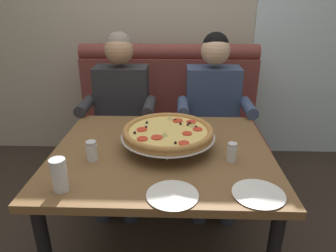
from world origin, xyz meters
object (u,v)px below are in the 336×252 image
(dining_table, at_px, (162,164))
(patio_chair, at_px, (276,90))
(shaker_oregano, at_px, (232,154))
(plate_near_right, at_px, (259,193))
(diner_left, at_px, (120,110))
(drinking_glass, at_px, (60,177))
(pizza, at_px, (168,132))
(shaker_pepper_flakes, at_px, (92,152))
(diner_right, at_px, (213,111))
(plate_near_left, at_px, (172,194))
(booth_bench, at_px, (168,134))

(dining_table, relative_size, patio_chair, 1.34)
(shaker_oregano, distance_m, plate_near_right, 0.29)
(diner_left, height_order, drinking_glass, diner_left)
(shaker_oregano, xyz_separation_m, patio_chair, (0.85, 2.07, -0.26))
(pizza, bearing_deg, patio_chair, 58.82)
(diner_left, bearing_deg, drinking_glass, -93.01)
(shaker_oregano, relative_size, plate_near_right, 0.45)
(drinking_glass, bearing_deg, shaker_pepper_flakes, 75.97)
(diner_left, relative_size, diner_right, 1.00)
(pizza, height_order, shaker_oregano, pizza)
(shaker_oregano, xyz_separation_m, drinking_glass, (-0.76, -0.27, 0.02))
(dining_table, distance_m, plate_near_left, 0.42)
(diner_left, bearing_deg, patio_chair, 39.13)
(booth_bench, height_order, shaker_oregano, booth_bench)
(shaker_pepper_flakes, xyz_separation_m, plate_near_right, (0.76, -0.27, -0.03))
(pizza, xyz_separation_m, shaker_oregano, (0.32, -0.13, -0.05))
(shaker_pepper_flakes, relative_size, shaker_oregano, 1.05)
(booth_bench, relative_size, shaker_oregano, 15.89)
(pizza, height_order, plate_near_left, pizza)
(dining_table, bearing_deg, drinking_glass, -136.81)
(shaker_oregano, relative_size, patio_chair, 0.11)
(dining_table, xyz_separation_m, plate_near_left, (0.06, -0.41, 0.10))
(dining_table, distance_m, drinking_glass, 0.58)
(pizza, distance_m, plate_near_right, 0.57)
(plate_near_right, bearing_deg, shaker_pepper_flakes, 160.73)
(booth_bench, relative_size, diner_right, 1.22)
(shaker_pepper_flakes, bearing_deg, patio_chair, 53.44)
(shaker_pepper_flakes, xyz_separation_m, drinking_glass, (-0.06, -0.26, 0.02))
(shaker_oregano, relative_size, drinking_glass, 0.67)
(diner_right, bearing_deg, plate_near_left, -104.45)
(shaker_oregano, bearing_deg, patio_chair, 67.60)
(dining_table, relative_size, plate_near_right, 5.27)
(booth_bench, height_order, plate_near_left, booth_bench)
(pizza, relative_size, shaker_oregano, 5.13)
(booth_bench, xyz_separation_m, pizza, (0.03, -0.94, 0.44))
(pizza, bearing_deg, drinking_glass, -137.16)
(dining_table, relative_size, diner_left, 0.90)
(plate_near_right, bearing_deg, drinking_glass, 179.51)
(shaker_oregano, xyz_separation_m, plate_near_left, (-0.29, -0.30, -0.03))
(patio_chair, bearing_deg, shaker_oregano, -112.40)
(pizza, relative_size, plate_near_right, 2.29)
(diner_right, xyz_separation_m, pizza, (-0.32, -0.67, 0.13))
(shaker_pepper_flakes, distance_m, patio_chair, 2.61)
(dining_table, relative_size, diner_right, 0.90)
(plate_near_left, bearing_deg, shaker_oregano, 46.17)
(shaker_pepper_flakes, bearing_deg, drinking_glass, -104.03)
(shaker_oregano, distance_m, plate_near_left, 0.42)
(shaker_pepper_flakes, bearing_deg, shaker_oregano, 1.14)
(booth_bench, height_order, patio_chair, booth_bench)
(dining_table, distance_m, diner_right, 0.78)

